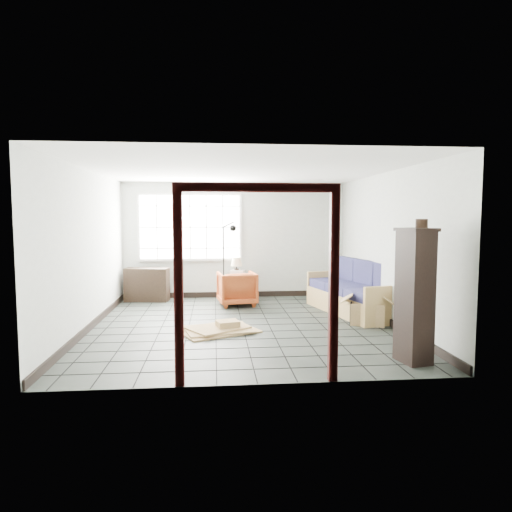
{
  "coord_description": "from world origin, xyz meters",
  "views": [
    {
      "loc": [
        -0.46,
        -7.6,
        1.84
      ],
      "look_at": [
        0.26,
        0.3,
        1.15
      ],
      "focal_mm": 32.0,
      "sensor_mm": 36.0,
      "label": 1
    }
  ],
  "objects": [
    {
      "name": "window_panel",
      "position": [
        -1.0,
        2.7,
        1.6
      ],
      "size": [
        2.32,
        0.08,
        1.52
      ],
      "color": "silver",
      "rests_on": "ground"
    },
    {
      "name": "tall_shelf",
      "position": [
        2.03,
        -2.15,
        0.87
      ],
      "size": [
        0.44,
        0.52,
        1.7
      ],
      "rotation": [
        0.0,
        0.0,
        0.2
      ],
      "color": "black",
      "rests_on": "ground"
    },
    {
      "name": "open_box",
      "position": [
        2.15,
        -0.1,
        0.19
      ],
      "size": [
        1.01,
        0.74,
        0.52
      ],
      "rotation": [
        0.0,
        0.0,
        -0.37
      ],
      "color": "olive",
      "rests_on": "ground"
    },
    {
      "name": "pot",
      "position": [
        2.1,
        -2.14,
        1.76
      ],
      "size": [
        0.15,
        0.15,
        0.11
      ],
      "rotation": [
        0.0,
        0.0,
        0.01
      ],
      "color": "black",
      "rests_on": "tall_shelf"
    },
    {
      "name": "room_shell",
      "position": [
        0.0,
        0.03,
        1.68
      ],
      "size": [
        5.02,
        5.52,
        2.61
      ],
      "color": "silver",
      "rests_on": "ground"
    },
    {
      "name": "console_shelf",
      "position": [
        -1.93,
        2.4,
        0.36
      ],
      "size": [
        0.97,
        0.49,
        0.72
      ],
      "rotation": [
        0.0,
        0.0,
        -0.14
      ],
      "color": "black",
      "rests_on": "ground"
    },
    {
      "name": "projector",
      "position": [
        0.05,
        2.43,
        0.6
      ],
      "size": [
        0.37,
        0.33,
        0.11
      ],
      "rotation": [
        0.0,
        0.0,
        -0.37
      ],
      "color": "silver",
      "rests_on": "side_table"
    },
    {
      "name": "doorway_trim",
      "position": [
        0.0,
        -2.7,
        1.38
      ],
      "size": [
        1.8,
        0.08,
        2.2
      ],
      "color": "#370E0C",
      "rests_on": "ground"
    },
    {
      "name": "side_table",
      "position": [
        0.08,
        2.4,
        0.45
      ],
      "size": [
        0.59,
        0.59,
        0.55
      ],
      "rotation": [
        0.0,
        0.0,
        -0.22
      ],
      "color": "black",
      "rests_on": "ground"
    },
    {
      "name": "table_lamp",
      "position": [
        0.03,
        2.46,
        0.82
      ],
      "size": [
        0.3,
        0.3,
        0.39
      ],
      "rotation": [
        0.0,
        0.0,
        -0.17
      ],
      "color": "black",
      "rests_on": "side_table"
    },
    {
      "name": "futon_sofa",
      "position": [
        2.22,
        0.81,
        0.36
      ],
      "size": [
        1.35,
        2.39,
        1.0
      ],
      "rotation": [
        0.0,
        0.0,
        0.23
      ],
      "color": "#B18450",
      "rests_on": "ground"
    },
    {
      "name": "ground",
      "position": [
        0.0,
        0.0,
        0.0
      ],
      "size": [
        5.5,
        5.5,
        0.0
      ],
      "primitive_type": "plane",
      "color": "black",
      "rests_on": "ground"
    },
    {
      "name": "floor_lamp",
      "position": [
        -0.17,
        2.31,
        0.92
      ],
      "size": [
        0.46,
        0.44,
        1.73
      ],
      "rotation": [
        0.0,
        0.0,
        -0.33
      ],
      "color": "black",
      "rests_on": "ground"
    },
    {
      "name": "armchair",
      "position": [
        -0.0,
        1.76,
        0.38
      ],
      "size": [
        0.83,
        0.79,
        0.77
      ],
      "primitive_type": "imported",
      "rotation": [
        0.0,
        0.0,
        3.28
      ],
      "color": "maroon",
      "rests_on": "ground"
    },
    {
      "name": "cardboard_pile",
      "position": [
        -0.39,
        -0.39,
        0.04
      ],
      "size": [
        1.41,
        1.24,
        0.17
      ],
      "rotation": [
        0.0,
        0.0,
        0.37
      ],
      "color": "olive",
      "rests_on": "ground"
    }
  ]
}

